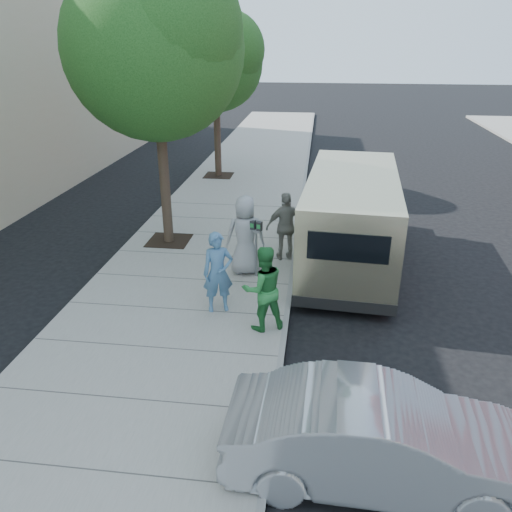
{
  "coord_description": "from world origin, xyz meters",
  "views": [
    {
      "loc": [
        1.94,
        -10.82,
        5.67
      ],
      "look_at": [
        0.66,
        -0.54,
        1.1
      ],
      "focal_mm": 35.0,
      "sensor_mm": 36.0,
      "label": 1
    }
  ],
  "objects_px": {
    "parking_meter": "(256,237)",
    "person_striped_polo": "(286,226)",
    "tree_far": "(216,58)",
    "van": "(351,218)",
    "tree_near": "(156,42)",
    "sedan": "(381,439)",
    "person_officer": "(218,272)",
    "person_gray_shirt": "(245,235)",
    "person_green_shirt": "(263,289)"
  },
  "relations": [
    {
      "from": "parking_meter",
      "to": "person_striped_polo",
      "type": "distance_m",
      "value": 1.35
    },
    {
      "from": "tree_far",
      "to": "van",
      "type": "distance_m",
      "value": 10.3
    },
    {
      "from": "tree_near",
      "to": "sedan",
      "type": "relative_size",
      "value": 1.78
    },
    {
      "from": "tree_far",
      "to": "van",
      "type": "relative_size",
      "value": 0.96
    },
    {
      "from": "sedan",
      "to": "person_officer",
      "type": "relative_size",
      "value": 2.36
    },
    {
      "from": "person_officer",
      "to": "person_gray_shirt",
      "type": "height_order",
      "value": "person_gray_shirt"
    },
    {
      "from": "tree_near",
      "to": "person_green_shirt",
      "type": "xyz_separation_m",
      "value": [
        3.24,
        -4.42,
        -4.5
      ]
    },
    {
      "from": "person_green_shirt",
      "to": "person_gray_shirt",
      "type": "distance_m",
      "value": 2.67
    },
    {
      "from": "tree_far",
      "to": "van",
      "type": "height_order",
      "value": "tree_far"
    },
    {
      "from": "tree_near",
      "to": "person_striped_polo",
      "type": "distance_m",
      "value": 5.72
    },
    {
      "from": "tree_near",
      "to": "sedan",
      "type": "height_order",
      "value": "tree_near"
    },
    {
      "from": "van",
      "to": "person_gray_shirt",
      "type": "relative_size",
      "value": 3.34
    },
    {
      "from": "van",
      "to": "parking_meter",
      "type": "bearing_deg",
      "value": -143.85
    },
    {
      "from": "person_green_shirt",
      "to": "tree_near",
      "type": "bearing_deg",
      "value": -78.65
    },
    {
      "from": "person_officer",
      "to": "van",
      "type": "bearing_deg",
      "value": 28.66
    },
    {
      "from": "tree_far",
      "to": "parking_meter",
      "type": "distance_m",
      "value": 10.68
    },
    {
      "from": "tree_far",
      "to": "parking_meter",
      "type": "bearing_deg",
      "value": -73.79
    },
    {
      "from": "person_green_shirt",
      "to": "person_gray_shirt",
      "type": "xyz_separation_m",
      "value": [
        -0.73,
        2.57,
        0.11
      ]
    },
    {
      "from": "tree_near",
      "to": "person_gray_shirt",
      "type": "distance_m",
      "value": 5.38
    },
    {
      "from": "tree_near",
      "to": "person_officer",
      "type": "relative_size",
      "value": 4.19
    },
    {
      "from": "tree_near",
      "to": "van",
      "type": "xyz_separation_m",
      "value": [
        5.13,
        -0.58,
        -4.25
      ]
    },
    {
      "from": "parking_meter",
      "to": "person_gray_shirt",
      "type": "distance_m",
      "value": 0.35
    },
    {
      "from": "tree_near",
      "to": "tree_far",
      "type": "distance_m",
      "value": 7.63
    },
    {
      "from": "tree_near",
      "to": "sedan",
      "type": "xyz_separation_m",
      "value": [
        5.23,
        -7.9,
        -4.85
      ]
    },
    {
      "from": "tree_far",
      "to": "person_gray_shirt",
      "type": "bearing_deg",
      "value": -75.13
    },
    {
      "from": "person_green_shirt",
      "to": "person_striped_polo",
      "type": "xyz_separation_m",
      "value": [
        0.22,
        3.56,
        0.02
      ]
    },
    {
      "from": "van",
      "to": "tree_far",
      "type": "bearing_deg",
      "value": 126.36
    },
    {
      "from": "parking_meter",
      "to": "van",
      "type": "distance_m",
      "value": 2.75
    },
    {
      "from": "tree_near",
      "to": "tree_far",
      "type": "height_order",
      "value": "tree_near"
    },
    {
      "from": "parking_meter",
      "to": "person_gray_shirt",
      "type": "relative_size",
      "value": 0.72
    },
    {
      "from": "sedan",
      "to": "parking_meter",
      "type": "bearing_deg",
      "value": 23.89
    },
    {
      "from": "van",
      "to": "sedan",
      "type": "height_order",
      "value": "van"
    },
    {
      "from": "tree_near",
      "to": "van",
      "type": "distance_m",
      "value": 6.69
    },
    {
      "from": "van",
      "to": "person_striped_polo",
      "type": "distance_m",
      "value": 1.71
    },
    {
      "from": "tree_far",
      "to": "person_striped_polo",
      "type": "bearing_deg",
      "value": -67.79
    },
    {
      "from": "tree_near",
      "to": "parking_meter",
      "type": "relative_size",
      "value": 5.15
    },
    {
      "from": "van",
      "to": "person_officer",
      "type": "height_order",
      "value": "van"
    },
    {
      "from": "tree_far",
      "to": "person_officer",
      "type": "bearing_deg",
      "value": -79.09
    },
    {
      "from": "parking_meter",
      "to": "sedan",
      "type": "height_order",
      "value": "parking_meter"
    },
    {
      "from": "tree_near",
      "to": "van",
      "type": "bearing_deg",
      "value": -6.42
    },
    {
      "from": "van",
      "to": "sedan",
      "type": "xyz_separation_m",
      "value": [
        0.1,
        -7.32,
        -0.6
      ]
    },
    {
      "from": "van",
      "to": "person_striped_polo",
      "type": "height_order",
      "value": "van"
    },
    {
      "from": "parking_meter",
      "to": "person_officer",
      "type": "distance_m",
      "value": 1.88
    },
    {
      "from": "tree_near",
      "to": "parking_meter",
      "type": "height_order",
      "value": "tree_near"
    },
    {
      "from": "person_gray_shirt",
      "to": "sedan",
      "type": "bearing_deg",
      "value": 102.85
    },
    {
      "from": "person_officer",
      "to": "person_gray_shirt",
      "type": "xyz_separation_m",
      "value": [
        0.31,
        1.95,
        0.11
      ]
    },
    {
      "from": "sedan",
      "to": "tree_far",
      "type": "bearing_deg",
      "value": 20.04
    },
    {
      "from": "parking_meter",
      "to": "tree_near",
      "type": "bearing_deg",
      "value": 164.52
    },
    {
      "from": "parking_meter",
      "to": "sedan",
      "type": "distance_m",
      "value": 6.37
    },
    {
      "from": "person_striped_polo",
      "to": "sedan",
      "type": "bearing_deg",
      "value": 87.81
    }
  ]
}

